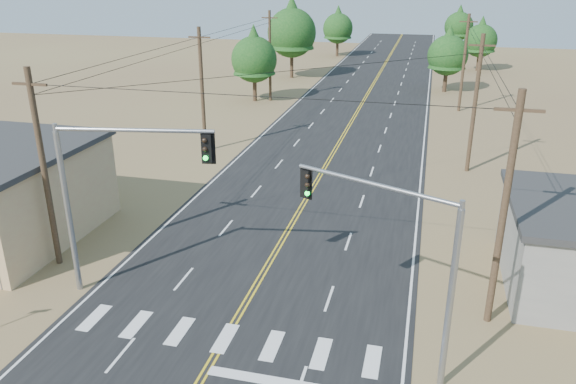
% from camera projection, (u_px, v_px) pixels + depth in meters
% --- Properties ---
extents(road, '(15.00, 200.00, 0.02)m').
position_uv_depth(road, '(324.00, 168.00, 42.77)').
color(road, black).
rests_on(road, ground).
extents(utility_pole_left_near, '(1.80, 0.30, 10.00)m').
position_uv_depth(utility_pole_left_near, '(44.00, 169.00, 27.03)').
color(utility_pole_left_near, '#4C3826').
rests_on(utility_pole_left_near, ground).
extents(utility_pole_left_mid, '(1.80, 0.30, 10.00)m').
position_uv_depth(utility_pole_left_mid, '(202.00, 90.00, 45.07)').
color(utility_pole_left_mid, '#4C3826').
rests_on(utility_pole_left_mid, ground).
extents(utility_pole_left_far, '(1.80, 0.30, 10.00)m').
position_uv_depth(utility_pole_left_far, '(270.00, 56.00, 63.11)').
color(utility_pole_left_far, '#4C3826').
rests_on(utility_pole_left_far, ground).
extents(utility_pole_right_near, '(1.80, 0.30, 10.00)m').
position_uv_depth(utility_pole_right_near, '(504.00, 211.00, 22.27)').
color(utility_pole_right_near, '#4C3826').
rests_on(utility_pole_right_near, ground).
extents(utility_pole_right_mid, '(1.80, 0.30, 10.00)m').
position_uv_depth(utility_pole_right_mid, '(475.00, 104.00, 40.31)').
color(utility_pole_right_mid, '#4C3826').
rests_on(utility_pole_right_mid, ground).
extents(utility_pole_right_far, '(1.80, 0.30, 10.00)m').
position_uv_depth(utility_pole_right_far, '(464.00, 62.00, 58.35)').
color(utility_pole_right_far, '#4C3826').
rests_on(utility_pole_right_far, ground).
extents(signal_mast_left, '(6.85, 1.47, 8.02)m').
position_uv_depth(signal_mast_left, '(108.00, 182.00, 24.41)').
color(signal_mast_left, gray).
rests_on(signal_mast_left, ground).
extents(signal_mast_right, '(6.02, 2.81, 7.25)m').
position_uv_depth(signal_mast_right, '(403.00, 249.00, 19.65)').
color(signal_mast_right, gray).
rests_on(signal_mast_right, ground).
extents(tree_left_near, '(5.14, 5.14, 8.57)m').
position_uv_depth(tree_left_near, '(254.00, 55.00, 62.91)').
color(tree_left_near, '#3F2D1E').
rests_on(tree_left_near, ground).
extents(tree_left_mid, '(6.65, 6.65, 11.08)m').
position_uv_depth(tree_left_mid, '(292.00, 28.00, 76.45)').
color(tree_left_mid, '#3F2D1E').
rests_on(tree_left_mid, ground).
extents(tree_left_far, '(5.15, 5.15, 8.58)m').
position_uv_depth(tree_left_far, '(338.00, 25.00, 96.87)').
color(tree_left_far, '#3F2D1E').
rests_on(tree_left_far, ground).
extents(tree_right_near, '(4.84, 4.84, 8.07)m').
position_uv_depth(tree_right_near, '(448.00, 51.00, 67.96)').
color(tree_right_near, '#3F2D1E').
rests_on(tree_right_near, ground).
extents(tree_right_mid, '(4.78, 4.78, 7.96)m').
position_uv_depth(tree_right_mid, '(481.00, 37.00, 82.68)').
color(tree_right_mid, '#3F2D1E').
rests_on(tree_right_mid, ground).
extents(tree_right_far, '(5.07, 5.07, 8.45)m').
position_uv_depth(tree_right_far, '(459.00, 23.00, 101.47)').
color(tree_right_far, '#3F2D1E').
rests_on(tree_right_far, ground).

